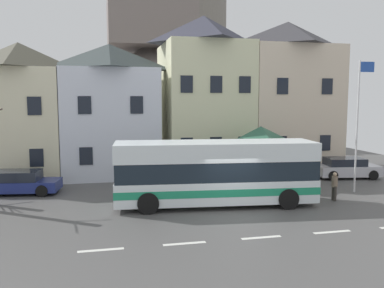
{
  "coord_description": "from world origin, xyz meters",
  "views": [
    {
      "loc": [
        -5.84,
        -16.8,
        5.29
      ],
      "look_at": [
        -0.95,
        5.31,
        2.75
      ],
      "focal_mm": 37.98,
      "sensor_mm": 36.0,
      "label": 1
    }
  ],
  "objects_px": {
    "townhouse_02": "(204,94)",
    "transit_bus": "(215,173)",
    "bus_shelter": "(261,136)",
    "public_bench": "(242,171)",
    "townhouse_00": "(21,111)",
    "townhouse_03": "(286,96)",
    "pedestrian_00": "(303,177)",
    "townhouse_01": "(110,110)",
    "parked_car_01": "(19,182)",
    "flagpole": "(359,117)",
    "pedestrian_01": "(334,186)",
    "parked_car_00": "(347,168)",
    "hilltop_castle": "(154,88)"
  },
  "relations": [
    {
      "from": "townhouse_01",
      "to": "pedestrian_00",
      "type": "relative_size",
      "value": 5.94
    },
    {
      "from": "townhouse_00",
      "to": "pedestrian_01",
      "type": "height_order",
      "value": "townhouse_00"
    },
    {
      "from": "townhouse_00",
      "to": "townhouse_01",
      "type": "distance_m",
      "value": 5.86
    },
    {
      "from": "parked_car_01",
      "to": "parked_car_00",
      "type": "bearing_deg",
      "value": 8.57
    },
    {
      "from": "transit_bus",
      "to": "townhouse_00",
      "type": "bearing_deg",
      "value": 143.07
    },
    {
      "from": "pedestrian_00",
      "to": "townhouse_03",
      "type": "bearing_deg",
      "value": 71.79
    },
    {
      "from": "parked_car_00",
      "to": "public_bench",
      "type": "relative_size",
      "value": 3.06
    },
    {
      "from": "transit_bus",
      "to": "flagpole",
      "type": "bearing_deg",
      "value": 12.11
    },
    {
      "from": "townhouse_03",
      "to": "flagpole",
      "type": "distance_m",
      "value": 8.65
    },
    {
      "from": "townhouse_02",
      "to": "townhouse_01",
      "type": "bearing_deg",
      "value": -174.9
    },
    {
      "from": "townhouse_01",
      "to": "pedestrian_00",
      "type": "height_order",
      "value": "townhouse_01"
    },
    {
      "from": "transit_bus",
      "to": "pedestrian_00",
      "type": "height_order",
      "value": "transit_bus"
    },
    {
      "from": "townhouse_01",
      "to": "townhouse_02",
      "type": "relative_size",
      "value": 0.8
    },
    {
      "from": "townhouse_03",
      "to": "transit_bus",
      "type": "height_order",
      "value": "townhouse_03"
    },
    {
      "from": "townhouse_02",
      "to": "townhouse_00",
      "type": "bearing_deg",
      "value": -178.98
    },
    {
      "from": "townhouse_00",
      "to": "bus_shelter",
      "type": "distance_m",
      "value": 15.89
    },
    {
      "from": "townhouse_02",
      "to": "flagpole",
      "type": "height_order",
      "value": "townhouse_02"
    },
    {
      "from": "townhouse_03",
      "to": "parked_car_00",
      "type": "bearing_deg",
      "value": -64.6
    },
    {
      "from": "townhouse_00",
      "to": "townhouse_01",
      "type": "xyz_separation_m",
      "value": [
        5.85,
        -0.38,
        0.0
      ]
    },
    {
      "from": "hilltop_castle",
      "to": "parked_car_00",
      "type": "bearing_deg",
      "value": -71.98
    },
    {
      "from": "townhouse_01",
      "to": "townhouse_00",
      "type": "bearing_deg",
      "value": 176.29
    },
    {
      "from": "parked_car_01",
      "to": "public_bench",
      "type": "height_order",
      "value": "parked_car_01"
    },
    {
      "from": "parked_car_01",
      "to": "flagpole",
      "type": "xyz_separation_m",
      "value": [
        18.59,
        -3.68,
        3.62
      ]
    },
    {
      "from": "townhouse_03",
      "to": "hilltop_castle",
      "type": "relative_size",
      "value": 0.26
    },
    {
      "from": "parked_car_00",
      "to": "flagpole",
      "type": "height_order",
      "value": "flagpole"
    },
    {
      "from": "townhouse_03",
      "to": "parked_car_01",
      "type": "bearing_deg",
      "value": -165.07
    },
    {
      "from": "bus_shelter",
      "to": "pedestrian_01",
      "type": "xyz_separation_m",
      "value": [
        2.21,
        -4.7,
        -2.19
      ]
    },
    {
      "from": "townhouse_02",
      "to": "hilltop_castle",
      "type": "relative_size",
      "value": 0.27
    },
    {
      "from": "hilltop_castle",
      "to": "parked_car_00",
      "type": "distance_m",
      "value": 30.59
    },
    {
      "from": "townhouse_01",
      "to": "townhouse_03",
      "type": "xyz_separation_m",
      "value": [
        13.12,
        0.11,
        1.0
      ]
    },
    {
      "from": "townhouse_03",
      "to": "hilltop_castle",
      "type": "distance_m",
      "value": 24.86
    },
    {
      "from": "townhouse_00",
      "to": "flagpole",
      "type": "relative_size",
      "value": 1.21
    },
    {
      "from": "townhouse_02",
      "to": "pedestrian_00",
      "type": "height_order",
      "value": "townhouse_02"
    },
    {
      "from": "townhouse_03",
      "to": "transit_bus",
      "type": "xyz_separation_m",
      "value": [
        -8.25,
        -9.54,
        -3.88
      ]
    },
    {
      "from": "townhouse_00",
      "to": "public_bench",
      "type": "xyz_separation_m",
      "value": [
        14.39,
        -3.49,
        -4.01
      ]
    },
    {
      "from": "bus_shelter",
      "to": "public_bench",
      "type": "xyz_separation_m",
      "value": [
        -0.4,
        2.12,
        -2.51
      ]
    },
    {
      "from": "townhouse_03",
      "to": "pedestrian_00",
      "type": "xyz_separation_m",
      "value": [
        -2.56,
        -7.77,
        -4.65
      ]
    },
    {
      "from": "bus_shelter",
      "to": "flagpole",
      "type": "bearing_deg",
      "value": -35.6
    },
    {
      "from": "townhouse_02",
      "to": "transit_bus",
      "type": "bearing_deg",
      "value": -100.76
    },
    {
      "from": "public_bench",
      "to": "transit_bus",
      "type": "bearing_deg",
      "value": -120.1
    },
    {
      "from": "public_bench",
      "to": "flagpole",
      "type": "relative_size",
      "value": 0.19
    },
    {
      "from": "townhouse_03",
      "to": "pedestrian_01",
      "type": "xyz_separation_m",
      "value": [
        -1.97,
        -10.05,
        -4.69
      ]
    },
    {
      "from": "townhouse_03",
      "to": "bus_shelter",
      "type": "height_order",
      "value": "townhouse_03"
    },
    {
      "from": "townhouse_01",
      "to": "pedestrian_01",
      "type": "bearing_deg",
      "value": -41.72
    },
    {
      "from": "hilltop_castle",
      "to": "parked_car_01",
      "type": "distance_m",
      "value": 31.4
    },
    {
      "from": "pedestrian_01",
      "to": "townhouse_00",
      "type": "bearing_deg",
      "value": 148.74
    },
    {
      "from": "transit_bus",
      "to": "pedestrian_01",
      "type": "distance_m",
      "value": 6.35
    },
    {
      "from": "townhouse_01",
      "to": "transit_bus",
      "type": "distance_m",
      "value": 11.0
    },
    {
      "from": "pedestrian_00",
      "to": "parked_car_00",
      "type": "bearing_deg",
      "value": 32.59
    },
    {
      "from": "flagpole",
      "to": "townhouse_03",
      "type": "bearing_deg",
      "value": 92.01
    }
  ]
}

